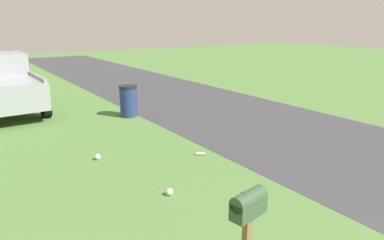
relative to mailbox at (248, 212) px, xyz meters
The scene contains 7 objects.
road_asphalt 6.03m from the mailbox, 65.39° to the right, with size 60.00×5.72×0.01m, color #38383D.
mailbox is the anchor object (origin of this frame).
pickup_truck 11.82m from the mailbox, ahead, with size 5.26×2.18×2.09m.
trash_bin 8.73m from the mailbox, 14.95° to the right, with size 0.63×0.63×1.09m.
litter_bottle_midfield_b 4.61m from the mailbox, 28.39° to the right, with size 0.07×0.07×0.22m, color #B2D8BF.
litter_bag_by_mailbox 2.80m from the mailbox, ahead, with size 0.14×0.14×0.14m, color silver.
litter_bag_midfield_a 5.19m from the mailbox, ahead, with size 0.14×0.14×0.14m, color silver.
Camera 1 is at (0.87, 3.78, 3.19)m, focal length 32.72 mm.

